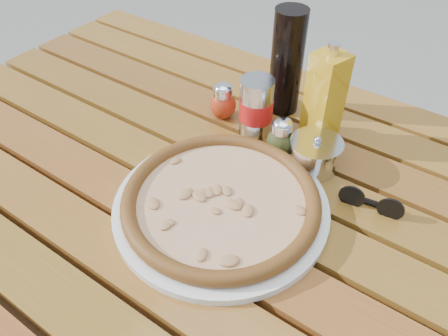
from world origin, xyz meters
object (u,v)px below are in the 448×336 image
Objects in this scene: soda_can at (256,107)px; dark_bottle at (287,62)px; table at (218,215)px; oregano_shaker at (281,138)px; pepper_shaker at (223,101)px; parmesan_tin at (315,154)px; plate at (221,206)px; pizza at (221,200)px; olive_oil_cruet at (324,100)px; sunglasses at (371,203)px.

dark_bottle is at bearing 87.33° from soda_can.
soda_can reaches higher than table.
oregano_shaker is at bearing 72.08° from table.
pepper_shaker reaches higher than parmesan_tin.
soda_can is at bearing 107.10° from plate.
dark_bottle reaches higher than soda_can.
pizza is 1.61× the size of dark_bottle.
soda_can is 0.97× the size of parmesan_tin.
table is 11.67× the size of soda_can.
dark_bottle is at bearing 151.31° from olive_oil_cruet.
pepper_shaker is 0.68× the size of soda_can.
pizza is 2.88× the size of parmesan_tin.
table is 17.07× the size of oregano_shaker.
table is 3.95× the size of pizza.
parmesan_tin is at bearing -11.63° from soda_can.
parmesan_tin reaches higher than table.
sunglasses is at bearing -12.20° from pepper_shaker.
pepper_shaker reaches higher than pizza.
soda_can reaches higher than parmesan_tin.
oregano_shaker is 0.09m from soda_can.
pepper_shaker is at bearing -130.81° from dark_bottle.
olive_oil_cruet reaches higher than plate.
pizza is 0.23m from soda_can.
soda_can reaches higher than sunglasses.
parmesan_tin is 0.13m from sunglasses.
pepper_shaker is 0.15m from dark_bottle.
sunglasses is (0.20, 0.14, 0.01)m from plate.
olive_oil_cruet is (0.09, 0.22, 0.17)m from table.
sunglasses is (0.35, -0.08, -0.02)m from pepper_shaker.
pepper_shaker is 0.39× the size of olive_oil_cruet.
oregano_shaker is 0.37× the size of dark_bottle.
table is at bearing -57.83° from pepper_shaker.
oregano_shaker is (0.16, -0.04, 0.00)m from pepper_shaker.
plate is at bearing -113.15° from parmesan_tin.
parmesan_tin is at bearing -8.49° from pepper_shaker.
pizza is at bearing -153.47° from sunglasses.
pizza reaches higher than plate.
olive_oil_cruet reaches higher than pizza.
dark_bottle is 2.00× the size of sunglasses.
pizza is 0.25m from sunglasses.
pizza is at bearing -55.93° from pepper_shaker.
table is 12.70× the size of sunglasses.
pizza is at bearing 180.00° from plate.
sunglasses is (0.15, -0.11, -0.08)m from olive_oil_cruet.
oregano_shaker reaches higher than parmesan_tin.
pepper_shaker is at bearing 124.07° from plate.
soda_can is 0.15m from parmesan_tin.
dark_bottle reaches higher than plate.
pizza is 0.26m from pepper_shaker.
table is 0.29m from olive_oil_cruet.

